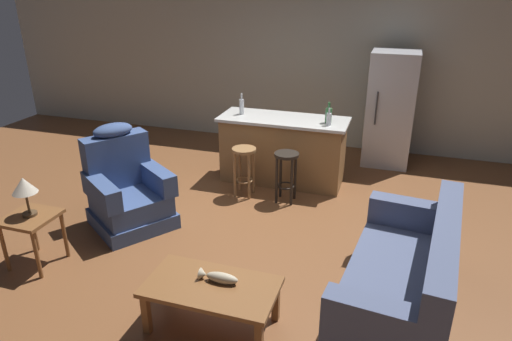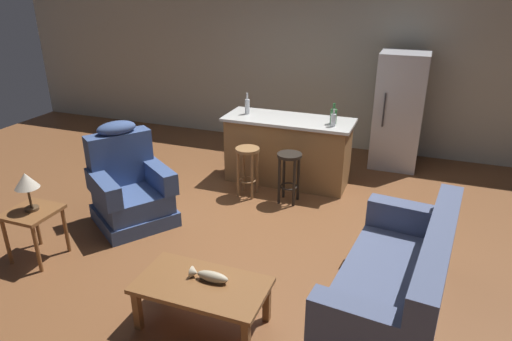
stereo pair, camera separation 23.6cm
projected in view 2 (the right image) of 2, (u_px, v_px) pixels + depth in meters
ground_plane at (254, 224)px, 5.53m from camera, size 12.00×12.00×0.00m
back_wall at (320, 71)px, 7.71m from camera, size 12.00×0.05×2.60m
coffee_table at (202, 289)px, 3.79m from camera, size 1.10×0.60×0.42m
fish_figurine at (209, 276)px, 3.79m from camera, size 0.34×0.10×0.10m
couch at (398, 285)px, 3.88m from camera, size 1.04×1.98×0.94m
recliner_near_lamp at (129, 188)px, 5.47m from camera, size 1.17×1.17×1.20m
end_table at (33, 219)px, 4.70m from camera, size 0.48×0.48×0.56m
table_lamp at (26, 182)px, 4.55m from camera, size 0.24×0.24×0.41m
kitchen_island at (288, 150)px, 6.51m from camera, size 1.80×0.70×0.95m
bar_stool_left at (248, 163)px, 6.09m from camera, size 0.32×0.32×0.68m
bar_stool_right at (289, 169)px, 5.90m from camera, size 0.32×0.32×0.68m
refrigerator at (399, 111)px, 6.93m from camera, size 0.70×0.69×1.76m
bottle_tall_green at (247, 106)px, 6.49m from camera, size 0.07×0.07×0.30m
bottle_short_amber at (333, 120)px, 5.95m from camera, size 0.06×0.06×0.23m
bottle_wine_dark at (333, 116)px, 6.06m from camera, size 0.09×0.09×0.28m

